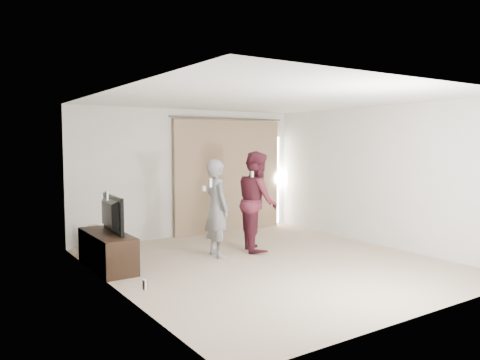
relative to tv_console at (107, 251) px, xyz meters
name	(u,v)px	position (x,y,z in m)	size (l,w,h in m)	color
floor	(270,263)	(2.27, -1.13, -0.27)	(5.50, 5.50, 0.00)	tan
wall_back	(190,173)	(2.27, 1.62, 1.03)	(5.00, 0.04, 2.60)	beige
wall_left	(115,191)	(-0.23, -1.13, 1.03)	(0.04, 5.50, 2.60)	beige
ceiling	(271,99)	(2.27, -1.13, 2.33)	(5.00, 5.50, 0.01)	silver
curtain	(229,176)	(3.18, 1.55, 0.93)	(2.80, 0.11, 2.46)	tan
tv_console	(107,251)	(0.00, 0.00, 0.00)	(0.49, 1.43, 0.55)	black
tv	(106,214)	(0.00, 0.00, 0.56)	(0.99, 0.13, 0.57)	black
scratching_post	(94,241)	(0.17, 1.27, -0.09)	(0.35, 0.35, 0.46)	tan
person_man	(217,208)	(1.80, -0.26, 0.55)	(0.43, 0.63, 1.64)	slate
person_woman	(257,201)	(2.62, -0.27, 0.61)	(0.95, 1.05, 1.77)	#4F1926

